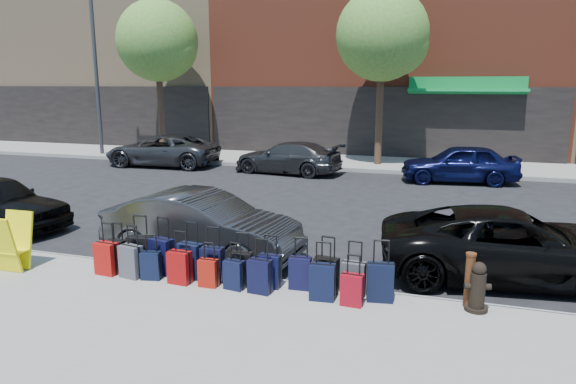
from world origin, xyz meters
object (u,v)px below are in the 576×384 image
(fire_hydrant, at_px, (478,288))
(car_far_2, at_px, (459,164))
(display_rack, at_px, (10,243))
(car_near_2, at_px, (512,245))
(car_far_0, at_px, (162,150))
(car_far_1, at_px, (288,158))
(suitcase_front_5, at_px, (242,268))
(car_near_1, at_px, (202,226))
(tree_left, at_px, (160,43))
(tree_center, at_px, (386,37))
(streetlight, at_px, (99,60))
(bollard, at_px, (469,279))

(fire_hydrant, xyz_separation_m, car_far_2, (-0.09, 11.62, 0.19))
(display_rack, xyz_separation_m, car_near_2, (8.85, 2.67, -0.02))
(car_near_2, bearing_deg, car_far_0, 45.76)
(car_far_1, bearing_deg, car_far_2, 97.54)
(suitcase_front_5, height_order, car_near_1, car_near_1)
(tree_left, distance_m, car_far_0, 5.45)
(tree_center, distance_m, car_far_1, 6.42)
(suitcase_front_5, height_order, car_far_1, car_far_1)
(streetlight, xyz_separation_m, car_far_1, (10.03, -1.90, -4.02))
(tree_center, distance_m, streetlight, 13.48)
(suitcase_front_5, bearing_deg, fire_hydrant, -3.25)
(tree_center, bearing_deg, fire_hydrant, -77.20)
(tree_center, distance_m, car_far_0, 10.65)
(suitcase_front_5, bearing_deg, car_far_0, 121.84)
(bollard, bearing_deg, tree_center, 102.43)
(bollard, xyz_separation_m, car_far_2, (0.03, 11.52, 0.10))
(fire_hydrant, xyz_separation_m, car_far_0, (-12.47, 11.87, 0.18))
(display_rack, distance_m, car_far_2, 14.75)
(tree_center, distance_m, car_far_2, 6.26)
(display_rack, bearing_deg, bollard, 4.23)
(bollard, height_order, car_near_1, car_near_1)
(tree_left, height_order, fire_hydrant, tree_left)
(tree_left, distance_m, fire_hydrant, 20.41)
(fire_hydrant, bearing_deg, display_rack, 174.00)
(car_near_1, relative_size, car_far_0, 0.84)
(car_near_1, bearing_deg, tree_left, 37.72)
(tree_center, height_order, car_far_1, tree_center)
(suitcase_front_5, height_order, car_far_2, car_far_2)
(car_far_1, bearing_deg, car_far_0, -83.94)
(tree_left, relative_size, tree_center, 1.00)
(streetlight, xyz_separation_m, display_rack, (8.51, -14.28, -3.98))
(tree_center, xyz_separation_m, streetlight, (-13.44, -0.70, -0.75))
(display_rack, height_order, car_near_1, car_near_1)
(tree_left, bearing_deg, bollard, -46.12)
(car_far_2, bearing_deg, suitcase_front_5, -24.89)
(fire_hydrant, bearing_deg, bollard, 127.65)
(suitcase_front_5, xyz_separation_m, car_near_1, (-1.47, 1.43, 0.25))
(suitcase_front_5, relative_size, car_near_2, 0.19)
(tree_center, xyz_separation_m, car_far_0, (-9.23, -2.40, -4.73))
(fire_hydrant, distance_m, car_far_1, 13.44)
(car_near_2, relative_size, car_far_2, 1.15)
(tree_left, distance_m, suitcase_front_5, 18.11)
(tree_center, xyz_separation_m, car_far_2, (3.15, -2.65, -4.71))
(suitcase_front_5, bearing_deg, bollard, -1.60)
(bollard, relative_size, car_far_0, 0.18)
(tree_center, height_order, car_near_2, tree_center)
(tree_center, height_order, car_far_0, tree_center)
(display_rack, xyz_separation_m, car_far_0, (-4.30, 12.58, 0.01))
(car_far_0, relative_size, car_far_2, 1.20)
(car_far_0, bearing_deg, car_near_1, 31.65)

